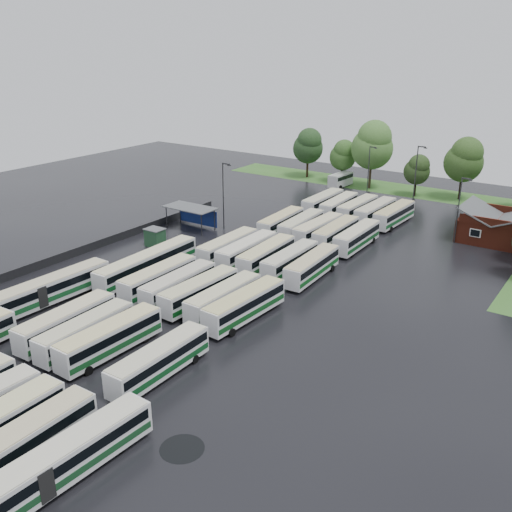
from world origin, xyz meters
The scene contains 48 objects.
ground centered at (0.00, 0.00, 0.00)m, with size 160.00×160.00×0.00m, color black.
brick_building centered at (24.00, 42.77, 1.87)m, with size 10.07×8.60×5.39m.
wash_shed centered at (-17.20, 22.02, 2.99)m, with size 8.20×4.20×3.58m.
utility_hut centered at (-16.20, 12.60, 1.32)m, with size 2.70×2.20×2.62m.
grass_strip_north centered at (2.00, 64.80, 0.01)m, with size 80.00×10.00×0.01m, color #366825.
west_fence centered at (-22.20, 8.00, 0.60)m, with size 0.10×50.00×1.20m, color #2D2D30.
bus_r0c4 centered at (8.34, -25.69, 1.69)m, with size 2.56×11.08×3.07m.
bus_r1c0 centered at (-4.22, -12.36, 1.70)m, with size 2.78×11.20×3.09m.
bus_r1c1 centered at (-1.15, -12.52, 1.65)m, with size 2.62×10.83×3.00m.
bus_r1c2 centered at (1.90, -12.15, 1.72)m, with size 2.66×11.31×3.13m.
bus_r1c4 centered at (8.47, -12.37, 1.68)m, with size 2.41×10.97×3.05m.
bus_r2c0 centered at (-4.48, 1.07, 1.70)m, with size 2.44×11.14×3.10m.
bus_r2c1 centered at (-1.29, 1.04, 1.67)m, with size 2.42×10.91×3.03m.
bus_r2c2 centered at (1.87, 0.96, 1.68)m, with size 2.79×11.07×3.06m.
bus_r2c3 centered at (5.16, 1.17, 1.65)m, with size 2.53×10.85×3.01m.
bus_r2c4 centered at (8.21, 0.87, 1.74)m, with size 2.98×11.45×3.16m.
bus_r3c0 centered at (-4.34, 14.45, 1.69)m, with size 2.44×11.09×3.08m.
bus_r3c1 centered at (-1.26, 14.62, 1.73)m, with size 2.53×11.31×3.14m.
bus_r3c2 centered at (1.82, 14.65, 1.71)m, with size 2.85×11.28×3.12m.
bus_r3c3 centered at (5.23, 15.00, 1.66)m, with size 2.44×10.85×3.01m.
bus_r3c4 centered at (8.55, 14.84, 1.68)m, with size 2.81×11.08×3.06m.
bus_r4c0 centered at (-4.38, 28.07, 1.65)m, with size 2.80×10.88×3.00m.
bus_r4c1 centered at (-1.02, 28.47, 1.67)m, with size 2.86×11.03×3.04m.
bus_r4c2 centered at (2.08, 28.17, 1.69)m, with size 2.70×11.10×3.07m.
bus_r4c3 centered at (5.00, 28.23, 1.69)m, with size 2.57×11.06×3.06m.
bus_r4c4 centered at (8.38, 28.13, 1.69)m, with size 2.49×11.08×3.08m.
bus_r5c0 centered at (-4.60, 42.05, 1.71)m, with size 2.44×11.15×3.10m.
bus_r5c1 centered at (-1.38, 41.83, 1.65)m, with size 2.67×10.87×3.00m.
bus_r5c2 centered at (1.95, 42.08, 1.66)m, with size 2.60×10.90×3.02m.
bus_r5c3 centered at (5.29, 41.74, 1.70)m, with size 2.72×11.19×3.10m.
bus_r5c4 centered at (8.53, 41.73, 1.70)m, with size 2.78×11.21×3.10m.
artic_bus_west_b centered at (-9.10, 3.93, 1.69)m, with size 2.77×16.51×3.05m.
artic_bus_west_c centered at (-12.29, -9.18, 1.74)m, with size 2.84×16.98×3.14m.
artic_bus_east centered at (12.04, -26.62, 1.68)m, with size 3.01×16.39×3.03m.
minibus centered at (-10.29, 60.17, 1.50)m, with size 2.84×6.37×2.70m.
tree_north_0 centered at (-20.02, 63.75, 6.88)m, with size 6.46×6.46×10.70m.
tree_north_1 centered at (-11.68, 63.66, 5.81)m, with size 5.45×5.45×9.03m.
tree_north_2 centered at (-4.72, 62.28, 8.79)m, with size 8.25×8.25×13.67m.
tree_north_3 centered at (5.02, 61.33, 5.23)m, with size 4.91×4.91×8.14m.
tree_north_4 centered at (12.76, 63.85, 7.58)m, with size 7.12×7.12×11.79m.
lamp_post_ne centered at (19.34, 38.64, 5.69)m, with size 1.51×0.29×9.80m.
lamp_post_nw centered at (-12.91, 24.82, 6.11)m, with size 1.62×0.32×10.53m.
lamp_post_back_w centered at (-2.17, 55.39, 5.63)m, with size 1.49×0.29×9.70m.
lamp_post_back_e centered at (7.14, 54.64, 6.28)m, with size 1.67×0.32×10.82m.
puddle_1 centered at (7.18, -23.46, 0.00)m, with size 2.65×2.65×0.01m, color black.
puddle_2 centered at (-9.21, 1.45, 0.00)m, with size 5.83×5.83×0.01m, color black.
puddle_3 centered at (3.81, -1.37, 0.00)m, with size 4.96×4.96×0.01m, color black.
puddle_4 centered at (16.41, -18.47, 0.00)m, with size 3.34×3.34×0.01m, color black.
Camera 1 is at (40.19, -43.40, 28.05)m, focal length 40.00 mm.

